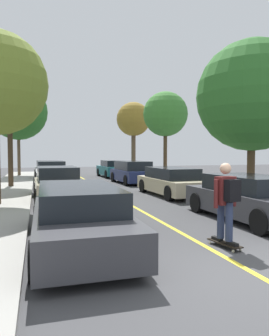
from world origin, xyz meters
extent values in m
plane|color=#424244|center=(0.00, 0.00, 0.00)|extent=(80.00, 80.00, 0.00)
cube|color=gold|center=(0.00, 4.00, 0.00)|extent=(0.12, 39.20, 0.01)
cube|color=#38383D|center=(-2.53, 2.22, 0.49)|extent=(1.84, 4.72, 0.62)
cube|color=black|center=(-2.53, 2.38, 1.03)|extent=(1.60, 3.12, 0.46)
cylinder|color=black|center=(-1.73, 0.56, 0.32)|extent=(0.23, 0.64, 0.64)
cylinder|color=black|center=(-3.38, 0.59, 0.32)|extent=(0.23, 0.64, 0.64)
cylinder|color=black|center=(-1.68, 3.85, 0.32)|extent=(0.23, 0.64, 0.64)
cylinder|color=black|center=(-3.33, 3.88, 0.32)|extent=(0.23, 0.64, 0.64)
cube|color=#BCAD89|center=(-2.53, 9.14, 0.50)|extent=(1.87, 4.10, 0.64)
cube|color=black|center=(-2.54, 9.33, 1.10)|extent=(1.62, 2.40, 0.55)
cylinder|color=black|center=(-1.67, 7.83, 0.32)|extent=(0.24, 0.65, 0.64)
cylinder|color=black|center=(-3.32, 7.79, 0.32)|extent=(0.24, 0.65, 0.64)
cylinder|color=black|center=(-1.74, 10.49, 0.32)|extent=(0.24, 0.65, 0.64)
cylinder|color=black|center=(-3.39, 10.45, 0.32)|extent=(0.24, 0.65, 0.64)
cube|color=#B7B7BC|center=(-2.53, 15.27, 0.54)|extent=(1.71, 4.46, 0.72)
cube|color=black|center=(-2.53, 15.34, 1.19)|extent=(1.50, 2.57, 0.56)
cylinder|color=black|center=(-1.74, 13.74, 0.32)|extent=(0.22, 0.64, 0.64)
cylinder|color=black|center=(-3.32, 13.73, 0.32)|extent=(0.22, 0.64, 0.64)
cylinder|color=black|center=(-1.74, 16.80, 0.32)|extent=(0.22, 0.64, 0.64)
cylinder|color=black|center=(-3.32, 16.80, 0.32)|extent=(0.22, 0.64, 0.64)
cube|color=#B7B7BC|center=(-2.53, 20.70, 0.52)|extent=(1.95, 4.28, 0.68)
cube|color=black|center=(-2.53, 20.71, 1.11)|extent=(1.68, 2.69, 0.50)
cylinder|color=black|center=(-1.64, 19.31, 0.32)|extent=(0.24, 0.65, 0.64)
cylinder|color=black|center=(-3.35, 19.26, 0.32)|extent=(0.24, 0.65, 0.64)
cylinder|color=black|center=(-1.72, 22.14, 0.32)|extent=(0.24, 0.65, 0.64)
cylinder|color=black|center=(-3.43, 22.09, 0.32)|extent=(0.24, 0.65, 0.64)
cube|color=#38383D|center=(2.53, 3.43, 0.51)|extent=(1.87, 4.49, 0.65)
cube|color=black|center=(2.53, 3.44, 1.07)|extent=(1.63, 2.65, 0.47)
cylinder|color=black|center=(1.67, 4.95, 0.32)|extent=(0.23, 0.64, 0.64)
cylinder|color=black|center=(3.35, 4.97, 0.32)|extent=(0.23, 0.64, 0.64)
cylinder|color=black|center=(1.72, 1.89, 0.32)|extent=(0.23, 0.64, 0.64)
cube|color=#BCAD89|center=(2.53, 9.04, 0.49)|extent=(1.84, 4.54, 0.61)
cube|color=black|center=(2.53, 9.04, 1.03)|extent=(1.59, 2.95, 0.48)
cylinder|color=black|center=(1.69, 10.57, 0.32)|extent=(0.24, 0.65, 0.64)
cylinder|color=black|center=(3.30, 10.61, 0.32)|extent=(0.24, 0.65, 0.64)
cylinder|color=black|center=(1.77, 7.48, 0.32)|extent=(0.24, 0.65, 0.64)
cylinder|color=black|center=(3.38, 7.52, 0.32)|extent=(0.24, 0.65, 0.64)
cube|color=navy|center=(2.53, 15.24, 0.52)|extent=(2.00, 4.38, 0.67)
cube|color=black|center=(2.53, 15.24, 1.14)|extent=(1.73, 2.99, 0.57)
cylinder|color=black|center=(1.61, 16.66, 0.32)|extent=(0.24, 0.65, 0.64)
cylinder|color=black|center=(3.34, 16.73, 0.32)|extent=(0.24, 0.65, 0.64)
cylinder|color=black|center=(1.72, 13.75, 0.32)|extent=(0.24, 0.65, 0.64)
cylinder|color=black|center=(3.45, 13.81, 0.32)|extent=(0.24, 0.65, 0.64)
cube|color=#196066|center=(2.53, 20.82, 0.53)|extent=(1.93, 4.21, 0.69)
cube|color=black|center=(2.54, 20.57, 1.11)|extent=(1.66, 2.39, 0.47)
cylinder|color=black|center=(1.65, 22.17, 0.32)|extent=(0.24, 0.65, 0.64)
cylinder|color=black|center=(3.33, 22.22, 0.32)|extent=(0.24, 0.65, 0.64)
cylinder|color=black|center=(1.74, 19.41, 0.32)|extent=(0.24, 0.65, 0.64)
cylinder|color=black|center=(3.41, 19.46, 0.32)|extent=(0.24, 0.65, 0.64)
cylinder|color=#3D2D1E|center=(-4.71, 14.23, 1.98)|extent=(0.27, 0.27, 3.68)
sphere|color=#4C7A23|center=(-4.71, 14.23, 4.75)|extent=(3.28, 3.28, 3.28)
cylinder|color=brown|center=(-4.71, 22.97, 2.07)|extent=(0.24, 0.24, 3.86)
sphere|color=#2D6B28|center=(-4.71, 22.97, 5.28)|extent=(4.60, 4.60, 4.60)
cylinder|color=#4C3823|center=(4.71, 6.27, 1.48)|extent=(0.30, 0.30, 2.68)
sphere|color=#2D6B28|center=(4.71, 6.27, 4.17)|extent=(4.30, 4.30, 4.30)
cylinder|color=#4C3823|center=(4.71, 15.03, 1.91)|extent=(0.24, 0.24, 3.54)
sphere|color=#3D7F33|center=(4.71, 15.03, 4.48)|extent=(2.90, 2.90, 2.90)
cylinder|color=brown|center=(4.71, 22.20, 2.11)|extent=(0.37, 0.37, 3.94)
sphere|color=olive|center=(4.71, 22.20, 4.87)|extent=(2.92, 2.92, 2.92)
cube|color=black|center=(0.34, 1.30, 0.09)|extent=(0.37, 0.87, 0.02)
cylinder|color=beige|center=(0.19, 1.61, 0.03)|extent=(0.03, 0.06, 0.06)
cylinder|color=beige|center=(0.37, 1.65, 0.03)|extent=(0.03, 0.06, 0.06)
cylinder|color=beige|center=(0.31, 0.94, 0.03)|extent=(0.03, 0.06, 0.06)
cylinder|color=beige|center=(0.50, 0.98, 0.03)|extent=(0.03, 0.06, 0.06)
cube|color=#99999E|center=(0.28, 1.63, 0.07)|extent=(0.11, 0.06, 0.02)
cube|color=#99999E|center=(0.40, 0.96, 0.07)|extent=(0.11, 0.06, 0.02)
cube|color=black|center=(0.30, 1.51, 0.13)|extent=(0.15, 0.27, 0.06)
cube|color=black|center=(0.38, 1.08, 0.13)|extent=(0.15, 0.27, 0.06)
cylinder|color=#283351|center=(0.32, 1.42, 0.56)|extent=(0.17, 0.17, 0.79)
cylinder|color=#283351|center=(0.36, 1.18, 0.56)|extent=(0.17, 0.17, 0.79)
cube|color=#511919|center=(0.34, 1.30, 1.18)|extent=(0.43, 0.29, 0.57)
sphere|color=tan|center=(0.34, 1.30, 1.64)|extent=(0.23, 0.23, 0.23)
cylinder|color=#511919|center=(0.10, 1.25, 1.13)|extent=(0.10, 0.10, 0.58)
cylinder|color=#511919|center=(0.58, 1.34, 1.13)|extent=(0.10, 0.10, 0.58)
cube|color=black|center=(0.38, 1.10, 1.20)|extent=(0.33, 0.23, 0.44)
camera|label=1|loc=(-3.35, -4.39, 1.96)|focal=34.17mm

